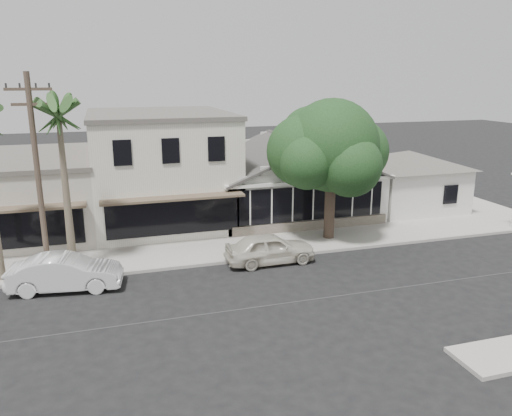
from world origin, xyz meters
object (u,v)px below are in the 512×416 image
object	(u,v)px
utility_pole	(38,175)
car_1	(66,273)
car_0	(270,248)
shade_tree	(329,148)

from	to	relation	value
utility_pole	car_1	size ratio (longest dim) A/B	1.95
utility_pole	car_0	size ratio (longest dim) A/B	2.07
utility_pole	car_0	distance (m)	10.88
shade_tree	utility_pole	bearing A→B (deg)	-172.39
car_1	shade_tree	distance (m)	14.48
utility_pole	car_0	world-z (taller)	utility_pole
car_0	shade_tree	distance (m)	6.60
car_0	shade_tree	world-z (taller)	shade_tree
car_0	shade_tree	size ratio (longest dim) A/B	0.56
car_0	car_1	xyz separation A→B (m)	(-9.27, -0.46, 0.02)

